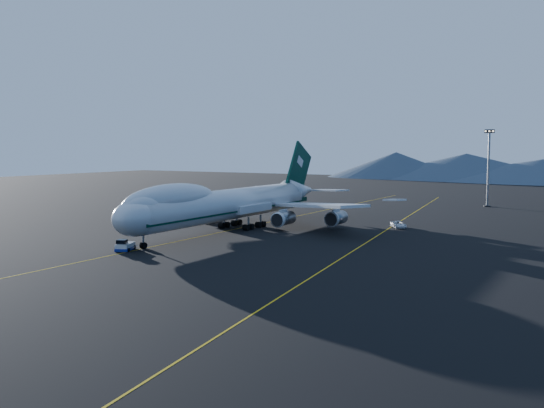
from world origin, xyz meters
The scene contains 7 objects.
ground centered at (0.00, 0.00, 0.00)m, with size 500.00×500.00×0.00m, color black.
taxiway_line_main centered at (0.00, 0.00, 0.01)m, with size 0.25×220.00×0.01m, color gold.
taxiway_line_side centered at (30.00, 10.00, 0.01)m, with size 0.25×200.00×0.01m, color gold.
boeing_747 centered at (0.00, 0.03, 5.81)m, with size 59.62×72.43×19.37m.
pushback_tug centered at (-1.41, -29.50, 0.61)m, with size 3.78×4.96×1.93m.
service_van centered at (30.00, 22.44, 0.75)m, with size 2.49×5.39×1.50m, color white.
floodlight_mast centered at (37.55, 82.71, 11.66)m, with size 2.84×2.13×23.00m.
Camera 1 is at (72.24, -106.10, 17.77)m, focal length 40.00 mm.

